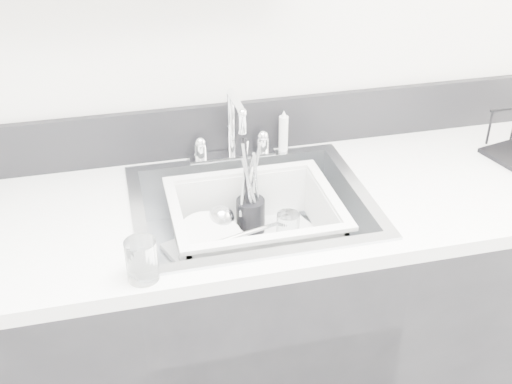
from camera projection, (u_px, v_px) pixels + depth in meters
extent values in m
cube|color=silver|center=(226.00, 30.00, 1.78)|extent=(3.50, 0.02, 2.60)
cube|color=black|center=(252.00, 333.00, 1.98)|extent=(3.20, 0.62, 0.88)
cube|color=white|center=(252.00, 208.00, 1.74)|extent=(3.20, 0.62, 0.04)
cube|color=black|center=(229.00, 128.00, 1.93)|extent=(3.20, 0.02, 0.16)
cube|color=silver|center=(232.00, 156.00, 1.94)|extent=(0.26, 0.06, 0.02)
cylinder|color=silver|center=(201.00, 151.00, 1.90)|extent=(0.04, 0.04, 0.05)
cylinder|color=silver|center=(263.00, 144.00, 1.94)|extent=(0.04, 0.04, 0.05)
cylinder|color=silver|center=(231.00, 125.00, 1.88)|extent=(0.02, 0.02, 0.20)
cylinder|color=silver|center=(236.00, 102.00, 1.77)|extent=(0.02, 0.15, 0.02)
cylinder|color=white|center=(283.00, 132.00, 1.94)|extent=(0.03, 0.03, 0.14)
cylinder|color=white|center=(215.00, 251.00, 1.78)|extent=(0.21, 0.21, 0.01)
cylinder|color=white|center=(216.00, 246.00, 1.78)|extent=(0.20, 0.20, 0.01)
cylinder|color=white|center=(211.00, 239.00, 1.76)|extent=(0.23, 0.22, 0.08)
cylinder|color=black|center=(251.00, 215.00, 1.85)|extent=(0.08, 0.08, 0.10)
cylinder|color=silver|center=(245.00, 187.00, 1.81)|extent=(0.01, 0.05, 0.20)
cylinder|color=silver|center=(256.00, 192.00, 1.81)|extent=(0.02, 0.04, 0.19)
cylinder|color=black|center=(246.00, 181.00, 1.80)|extent=(0.01, 0.06, 0.23)
cylinder|color=white|center=(288.00, 228.00, 1.81)|extent=(0.07, 0.07, 0.09)
cylinder|color=white|center=(142.00, 260.00, 1.42)|extent=(0.09, 0.09, 0.10)
imported|color=white|center=(290.00, 250.00, 1.77)|extent=(0.15, 0.15, 0.04)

